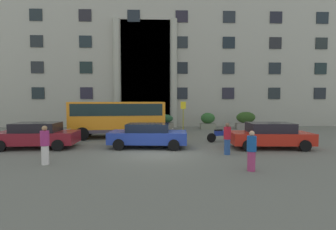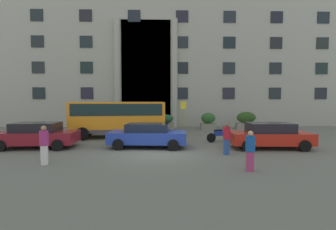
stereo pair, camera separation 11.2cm
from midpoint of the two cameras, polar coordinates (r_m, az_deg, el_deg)
ground_plane at (r=13.23m, az=-2.71°, el=-8.76°), size 80.00×64.00×0.12m
office_building_facade at (r=30.87m, az=-2.04°, el=13.07°), size 43.11×9.61×15.93m
orange_minibus at (r=18.74m, az=-11.21°, el=-0.22°), size 6.97×3.35×2.62m
bus_stop_sign at (r=20.68m, az=3.70°, el=0.30°), size 0.44×0.08×2.64m
hedge_planter_west at (r=23.30m, az=-0.71°, el=-1.68°), size 1.77×0.98×1.44m
hedge_planter_far_east at (r=23.69m, az=-11.26°, el=-1.93°), size 1.66×0.91×1.21m
hedge_planter_entrance_left at (r=24.13m, az=9.37°, el=-1.41°), size 1.42×0.95×1.56m
hedge_planter_east at (r=24.83m, az=17.69°, el=-1.28°), size 1.91×0.79×1.66m
white_taxi_kerbside at (r=16.03m, az=-27.80°, el=-4.09°), size 4.46×2.24×1.46m
parked_hatchback_near at (r=14.44m, az=-4.46°, el=-4.61°), size 4.56×2.37×1.38m
parked_compact_extra at (r=15.22m, az=22.56°, el=-4.36°), size 4.51×2.17×1.45m
motorcycle_near_kerb at (r=17.57m, az=-23.43°, el=-4.34°), size 1.91×0.69×0.89m
motorcycle_far_end at (r=16.68m, az=12.11°, el=-4.53°), size 1.94×0.77×0.89m
scooter_by_planter at (r=16.48m, az=-0.83°, el=-4.55°), size 1.92×0.68×0.89m
pedestrian_man_crossing at (r=10.08m, az=18.71°, el=-7.86°), size 0.36×0.36×1.55m
pedestrian_woman_dark_dress at (r=11.74m, az=-26.39°, el=-6.20°), size 0.36×0.36×1.65m
pedestrian_man_red_shirt at (r=12.78m, az=13.59°, el=-5.34°), size 0.36×0.36×1.60m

